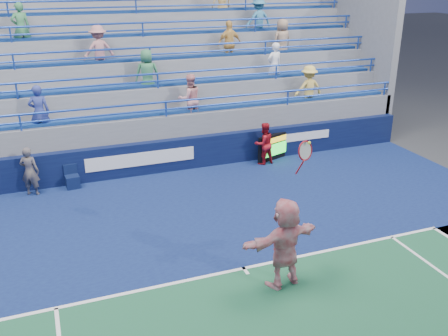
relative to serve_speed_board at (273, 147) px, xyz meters
name	(u,v)px	position (x,y,z in m)	size (l,w,h in m)	color
ground	(244,269)	(-3.75, -6.22, -0.48)	(120.00, 120.00, 0.00)	#333538
sponsor_wall	(170,155)	(-3.75, 0.28, 0.07)	(18.00, 0.32, 1.10)	#090F35
bleacher_stand	(144,101)	(-3.75, 4.05, 1.07)	(18.00, 5.60, 6.13)	slate
serve_speed_board	(273,147)	(0.00, 0.00, 0.00)	(1.34, 0.61, 0.95)	black
judge_chair	(73,181)	(-6.98, -0.06, -0.25)	(0.44, 0.44, 0.73)	#0C173C
tennis_player	(285,243)	(-3.18, -7.04, 0.54)	(1.95, 0.92, 3.24)	white
line_judge	(30,171)	(-8.17, -0.17, 0.29)	(0.56, 0.37, 1.53)	#151B3A
ball_girl	(264,144)	(-0.50, -0.26, 0.27)	(0.73, 0.57, 1.50)	maroon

